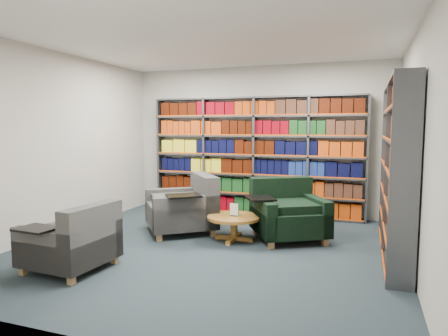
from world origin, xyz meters
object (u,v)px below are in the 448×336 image
(chair_teal_left, at_px, (187,209))
(coffee_table, at_px, (234,221))
(chair_teal_front, at_px, (75,243))
(chair_green_right, at_px, (287,214))

(chair_teal_left, height_order, coffee_table, chair_teal_left)
(chair_teal_left, bearing_deg, chair_teal_front, -103.49)
(chair_teal_left, xyz_separation_m, chair_green_right, (1.55, 0.18, -0.01))
(chair_green_right, distance_m, coffee_table, 0.81)
(chair_green_right, bearing_deg, chair_teal_left, -173.38)
(chair_teal_left, bearing_deg, coffee_table, -15.73)
(chair_teal_left, distance_m, chair_green_right, 1.56)
(chair_teal_left, distance_m, coffee_table, 0.90)
(chair_teal_left, relative_size, chair_green_right, 1.06)
(chair_teal_left, height_order, chair_teal_front, chair_teal_left)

